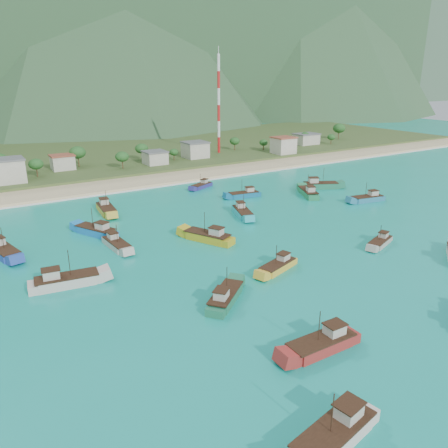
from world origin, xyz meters
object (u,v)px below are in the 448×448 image
boat_29 (208,237)px  boat_28 (106,210)px  boat_12 (278,267)px  boat_5 (3,252)px  boat_9 (320,186)px  boat_10 (116,245)px  boat_26 (225,298)px  boat_23 (335,435)px  boat_0 (367,199)px  boat_14 (322,345)px  boat_13 (202,186)px  boat_8 (242,213)px  boat_19 (96,231)px  radio_tower (219,105)px  boat_4 (66,281)px  boat_30 (244,195)px  boat_17 (308,193)px  boat_27 (380,243)px

boat_29 → boat_28: bearing=84.6°
boat_12 → boat_5: bearing=32.7°
boat_9 → boat_29: size_ratio=1.03×
boat_10 → boat_26: bearing=98.8°
boat_23 → boat_28: bearing=-13.3°
boat_10 → boat_29: (18.66, -6.97, 0.21)m
boat_0 → boat_26: bearing=123.1°
boat_23 → boat_29: bearing=-27.6°
boat_14 → boat_13: bearing=-18.2°
boat_9 → boat_10: size_ratio=1.24×
boat_10 → boat_28: (5.99, 25.89, 0.17)m
boat_12 → boat_8: bearing=-41.1°
boat_10 → boat_29: bearing=155.8°
boat_19 → radio_tower: bearing=16.4°
boat_4 → boat_12: (35.74, -14.42, -0.25)m
boat_8 → boat_9: size_ratio=0.89×
boat_14 → boat_26: bearing=13.7°
boat_10 → boat_30: (46.39, 19.33, 0.01)m
boat_28 → boat_9: bearing=176.4°
boat_14 → boat_17: 80.30m
boat_5 → boat_13: 68.18m
boat_8 → boat_27: bearing=130.9°
radio_tower → boat_9: bearing=-92.6°
boat_0 → boat_30: bearing=60.4°
boat_10 → boat_27: size_ratio=1.11×
radio_tower → boat_23: (-75.28, -146.17, -21.79)m
boat_5 → boat_17: bearing=167.9°
boat_13 → boat_26: bearing=128.9°
boat_12 → boat_14: size_ratio=0.90×
boat_8 → boat_19: bearing=9.5°
boat_8 → boat_10: 35.87m
boat_17 → boat_23: boat_17 is taller
boat_14 → boat_30: boat_14 is taller
boat_19 → boat_29: bearing=-67.6°
boat_14 → boat_19: size_ratio=0.96×
boat_4 → boat_8: bearing=116.9°
boat_0 → boat_4: bearing=105.9°
boat_4 → boat_14: 45.02m
boat_17 → boat_29: boat_29 is taller
boat_0 → boat_29: size_ratio=0.90×
boat_10 → boat_12: bearing=125.6°
boat_23 → boat_26: size_ratio=1.17×
radio_tower → boat_17: bearing=-99.8°
boat_10 → boat_13: bearing=-142.3°
boat_26 → boat_27: 42.18m
boat_5 → boat_9: 94.75m
boat_5 → boat_30: boat_5 is taller
boat_4 → boat_29: 32.66m
radio_tower → boat_4: radio_tower is taller
boat_28 → boat_4: bearing=68.9°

